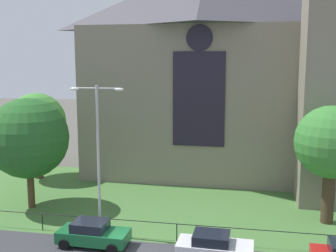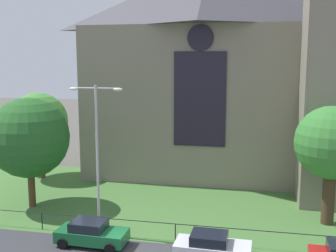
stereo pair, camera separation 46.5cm
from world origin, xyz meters
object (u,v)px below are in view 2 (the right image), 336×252
(tree_right_near, at_px, (332,144))
(parked_car_white, at_px, (212,247))
(tree_left_near, at_px, (29,138))
(church_building, at_px, (215,68))
(streetlamp_near, at_px, (97,143))
(parked_car_green, at_px, (91,233))
(tree_left_far, at_px, (39,122))

(tree_right_near, height_order, parked_car_white, tree_right_near)
(tree_left_near, bearing_deg, tree_right_near, 2.62)
(church_building, xyz_separation_m, streetlamp_near, (-5.65, -16.59, -4.35))
(church_building, xyz_separation_m, parked_car_white, (1.65, -18.43, -9.53))
(parked_car_white, bearing_deg, parked_car_green, 178.39)
(church_building, distance_m, tree_right_near, 15.37)
(tree_right_near, bearing_deg, parked_car_green, -156.19)
(tree_left_near, distance_m, tree_left_far, 8.11)
(parked_car_white, bearing_deg, tree_left_near, 159.39)
(tree_left_far, relative_size, streetlamp_near, 0.85)
(tree_right_near, distance_m, parked_car_green, 16.44)
(streetlamp_near, relative_size, parked_car_green, 2.24)
(church_building, bearing_deg, streetlamp_near, -108.81)
(tree_right_near, distance_m, streetlamp_near, 15.27)
(church_building, relative_size, streetlamp_near, 2.74)
(church_building, distance_m, parked_car_green, 21.15)
(tree_right_near, xyz_separation_m, parked_car_green, (-14.39, -6.35, -4.78))
(streetlamp_near, bearing_deg, tree_left_near, 150.19)
(church_building, height_order, tree_right_near, church_building)
(streetlamp_near, height_order, parked_car_white, streetlamp_near)
(parked_car_white, bearing_deg, tree_left_far, 144.52)
(church_building, relative_size, tree_right_near, 3.23)
(tree_left_near, relative_size, parked_car_white, 1.95)
(parked_car_green, relative_size, parked_car_white, 1.00)
(streetlamp_near, bearing_deg, church_building, 71.19)
(church_building, xyz_separation_m, tree_left_far, (-15.82, -5.25, -4.97))
(streetlamp_near, distance_m, parked_car_white, 9.14)
(church_building, height_order, parked_car_green, church_building)
(tree_left_far, height_order, tree_right_near, tree_right_near)
(tree_left_far, bearing_deg, tree_right_near, -14.64)
(tree_left_near, height_order, parked_car_green, tree_left_near)
(church_building, height_order, streetlamp_near, church_building)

